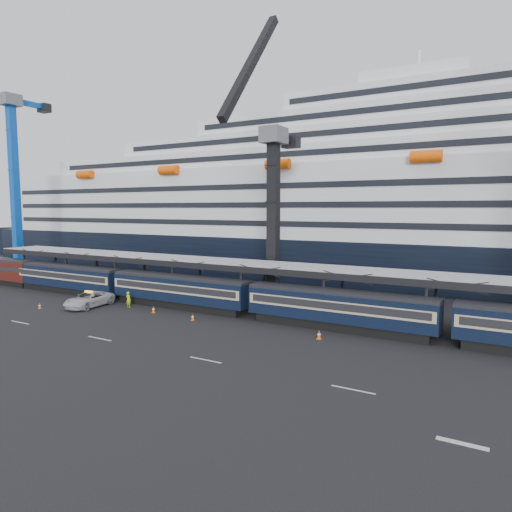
% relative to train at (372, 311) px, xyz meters
% --- Properties ---
extents(ground, '(260.00, 260.00, 0.00)m').
position_rel_train_xyz_m(ground, '(4.65, -10.00, -2.20)').
color(ground, black).
rests_on(ground, ground).
extents(train, '(133.05, 3.00, 4.05)m').
position_rel_train_xyz_m(train, '(0.00, 0.00, 0.00)').
color(train, black).
rests_on(train, ground).
extents(canopy, '(130.00, 6.25, 5.53)m').
position_rel_train_xyz_m(canopy, '(4.65, 4.00, 3.05)').
color(canopy, gray).
rests_on(canopy, ground).
extents(cruise_ship, '(214.09, 28.84, 34.00)m').
position_rel_train_xyz_m(cruise_ship, '(3.57, 35.99, 10.14)').
color(cruise_ship, black).
rests_on(cruise_ship, ground).
extents(crane_blue, '(4.50, 19.91, 52.01)m').
position_rel_train_xyz_m(crane_blue, '(-67.35, 7.55, 16.03)').
color(crane_blue, '#53565C').
rests_on(crane_blue, ground).
extents(crane_dark_near, '(4.50, 17.75, 35.08)m').
position_rel_train_xyz_m(crane_dark_near, '(-15.35, 8.59, 9.73)').
color(crane_dark_near, '#53565C').
rests_on(crane_dark_near, ground).
extents(pickup_truck, '(3.67, 6.80, 1.81)m').
position_rel_train_xyz_m(pickup_truck, '(-33.23, -5.11, -1.30)').
color(pickup_truck, '#B7B8BE').
rests_on(pickup_truck, ground).
extents(worker, '(0.73, 0.50, 1.93)m').
position_rel_train_xyz_m(worker, '(-28.87, -2.93, -1.24)').
color(worker, '#ABD60B').
rests_on(worker, ground).
extents(traffic_cone_a, '(0.35, 0.35, 0.70)m').
position_rel_train_xyz_m(traffic_cone_a, '(-37.64, -8.69, -1.85)').
color(traffic_cone_a, '#FF5808').
rests_on(traffic_cone_a, ground).
extents(traffic_cone_b, '(0.39, 0.39, 0.79)m').
position_rel_train_xyz_m(traffic_cone_b, '(-24.27, -3.60, -1.81)').
color(traffic_cone_b, '#FF5808').
rests_on(traffic_cone_b, ground).
extents(traffic_cone_c, '(0.36, 0.36, 0.72)m').
position_rel_train_xyz_m(traffic_cone_c, '(-18.12, -4.25, -1.85)').
color(traffic_cone_c, '#FF5808').
rests_on(traffic_cone_c, ground).
extents(traffic_cone_d, '(0.43, 0.43, 0.85)m').
position_rel_train_xyz_m(traffic_cone_d, '(-3.73, -4.11, -1.78)').
color(traffic_cone_d, '#FF5808').
rests_on(traffic_cone_d, ground).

